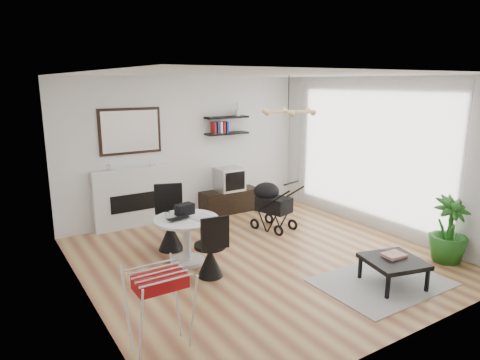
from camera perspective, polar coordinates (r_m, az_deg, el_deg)
floor at (r=6.59m, az=2.78°, el=-10.30°), size 5.00×5.00×0.00m
ceiling at (r=6.06m, az=3.07°, el=13.88°), size 5.00×5.00×0.00m
wall_back at (r=8.32m, az=-7.08°, el=4.21°), size 5.00×0.00×5.00m
wall_left at (r=5.19m, az=-20.26°, el=-1.79°), size 0.00×5.00×5.00m
wall_right at (r=7.87m, az=17.99°, el=3.18°), size 0.00×5.00×5.00m
sheer_curtain at (r=7.92m, az=16.42°, el=3.35°), size 0.04×3.60×2.60m
fireplace at (r=7.98m, az=-13.86°, el=-1.32°), size 1.50×0.17×2.16m
shelf_lower at (r=8.55m, az=-1.76°, el=6.23°), size 0.90×0.25×0.04m
shelf_upper at (r=8.52m, az=-1.78°, el=8.37°), size 0.90×0.25×0.04m
pendant_lamp at (r=6.73m, az=6.44°, el=9.04°), size 0.90×0.90×0.10m
tv_console at (r=8.74m, az=-1.39°, el=-2.80°), size 1.22×0.43×0.46m
crt_tv at (r=8.62m, az=-1.43°, el=0.13°), size 0.53×0.46×0.46m
dining_table at (r=6.30m, az=-7.12°, el=-7.08°), size 0.94×0.94×0.69m
laptop at (r=6.13m, az=-7.93°, el=-5.25°), size 0.39×0.30×0.03m
black_bag at (r=6.38m, az=-7.39°, el=-3.88°), size 0.30×0.21×0.16m
newspaper at (r=6.23m, az=-5.16°, el=-4.94°), size 0.37×0.33×0.01m
drinking_glass at (r=6.23m, az=-9.63°, el=-4.63°), size 0.06×0.06×0.10m
chair_far at (r=6.88m, az=-9.26°, el=-6.54°), size 0.53×0.55×1.02m
chair_near at (r=5.90m, az=-3.94°, el=-10.20°), size 0.43×0.45×0.90m
drying_rack at (r=4.42m, az=-10.66°, el=-16.49°), size 0.56×0.52×0.84m
stroller at (r=7.72m, az=4.23°, el=-3.60°), size 0.66×0.84×0.94m
rug at (r=6.13m, az=18.41°, el=-12.78°), size 1.69×1.22×0.01m
coffee_table at (r=5.97m, az=19.79°, el=-10.25°), size 0.84×0.84×0.35m
magazines at (r=6.03m, az=19.81°, el=-9.41°), size 0.29×0.24×0.04m
potted_plant at (r=6.99m, az=26.08°, el=-5.99°), size 0.67×0.67×0.98m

